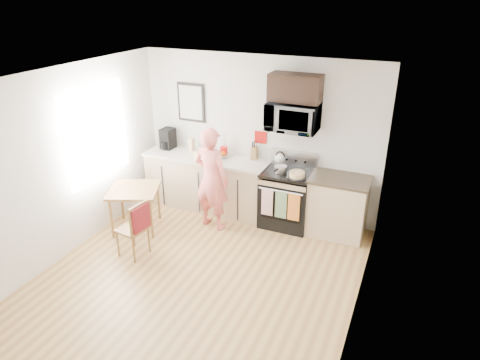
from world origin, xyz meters
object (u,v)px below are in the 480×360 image
at_px(range, 287,199).
at_px(microwave, 293,117).
at_px(cake, 297,175).
at_px(chair, 137,223).
at_px(dining_table, 134,193).
at_px(person, 211,179).

distance_m(range, microwave, 1.33).
relative_size(range, microwave, 1.53).
bearing_deg(cake, chair, -139.63).
height_order(range, dining_table, range).
height_order(microwave, dining_table, microwave).
height_order(range, chair, range).
bearing_deg(cake, range, 135.90).
xyz_separation_m(microwave, person, (-1.06, -0.63, -0.94)).
xyz_separation_m(chair, cake, (1.80, 1.53, 0.42)).
xyz_separation_m(range, person, (-1.06, -0.53, 0.39)).
xyz_separation_m(dining_table, cake, (2.32, 0.88, 0.36)).
height_order(range, microwave, microwave).
height_order(microwave, chair, microwave).
distance_m(person, cake, 1.30).
height_order(dining_table, cake, cake).
xyz_separation_m(microwave, cake, (0.19, -0.29, -0.79)).
bearing_deg(chair, dining_table, 136.71).
relative_size(person, dining_table, 1.98).
distance_m(microwave, person, 1.55).
height_order(microwave, cake, microwave).
relative_size(chair, cake, 3.04).
distance_m(chair, cake, 2.40).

